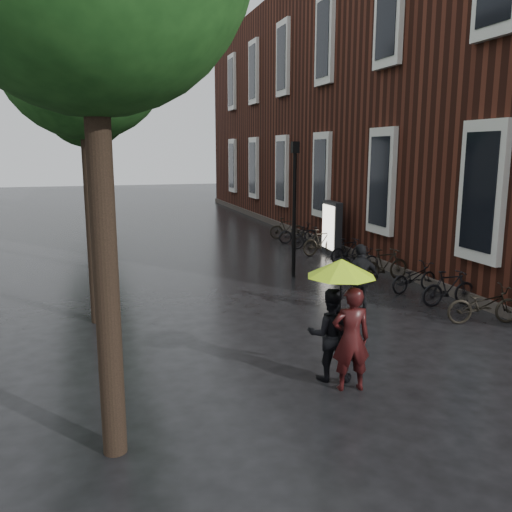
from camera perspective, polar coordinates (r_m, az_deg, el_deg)
name	(u,v)px	position (r m, az deg, el deg)	size (l,w,h in m)	color
ground	(412,443)	(8.35, 16.10, -18.37)	(120.00, 120.00, 0.00)	black
brick_building	(382,112)	(29.43, 13.13, 14.59)	(10.20, 33.20, 12.00)	#38160F
street_trees	(87,88)	(22.04, -17.37, 16.57)	(4.33, 34.03, 8.91)	black
person_burgundy	(351,339)	(9.40, 9.97, -8.58)	(0.66, 0.43, 1.82)	black
person_black	(330,334)	(9.77, 7.82, -8.17)	(0.82, 0.64, 1.68)	black
lime_umbrella	(341,268)	(9.15, 8.97, -1.24)	(1.19, 1.19, 1.75)	black
pedestrian_walking	(361,279)	(13.75, 10.96, -2.40)	(1.04, 0.43, 1.78)	black
parked_bicycles	(354,254)	(19.22, 10.29, 0.18)	(2.04, 14.05, 1.04)	black
ad_lightbox	(332,228)	(21.45, 7.96, 2.94)	(0.32, 1.38, 2.09)	black
lamp_post	(294,196)	(17.25, 4.07, 6.30)	(0.22, 0.22, 4.31)	black
cycle_sign	(104,208)	(23.49, -15.69, 4.90)	(0.13, 0.46, 2.55)	#262628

